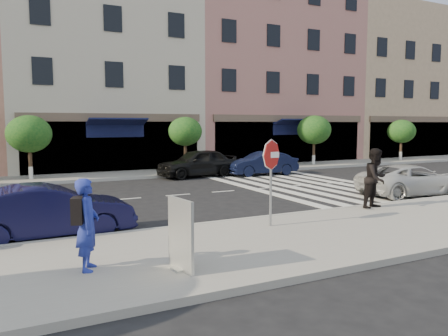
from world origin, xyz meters
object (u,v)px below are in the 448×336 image
walker (376,178)px  car_far_right (262,163)px  photographer (87,224)px  car_near_right (412,180)px  car_far_mid (198,163)px  car_near_mid (49,212)px  stop_sign (271,163)px  poster_board (181,235)px

walker → car_far_right: walker is taller
photographer → walker: walker is taller
car_near_right → car_far_mid: bearing=35.5°
walker → car_near_mid: size_ratio=0.47×
car_far_mid → walker: bearing=0.2°
car_near_mid → stop_sign: bearing=-112.2°
stop_sign → poster_board: (-3.32, -2.17, -1.02)m
poster_board → car_near_mid: 4.48m
walker → car_near_mid: (-9.54, 1.28, -0.43)m
car_near_mid → car_near_right: 13.37m
walker → photographer: bearing=178.2°
walker → car_far_right: size_ratio=0.49×
poster_board → stop_sign: bearing=25.4°
car_far_right → car_near_right: bearing=15.2°
stop_sign → car_far_mid: size_ratio=0.52×
car_near_right → walker: bearing=122.0°
photographer → car_near_mid: bearing=24.8°
stop_sign → car_far_right: (6.40, 10.87, -1.17)m
photographer → car_near_mid: 3.33m
walker → poster_board: 8.13m
car_far_right → walker: bearing=-7.9°
walker → car_near_right: size_ratio=0.43×
photographer → car_far_mid: bearing=-12.4°
photographer → car_near_mid: photographer is taller
car_far_mid → car_far_right: bearing=69.5°
car_near_mid → car_far_right: size_ratio=1.04×
car_near_right → car_far_right: car_far_right is taller
walker → car_near_right: bearing=11.8°
stop_sign → walker: bearing=4.3°
photographer → car_far_mid: size_ratio=0.39×
poster_board → walker: bearing=12.3°
photographer → walker: (9.15, 2.01, 0.10)m
walker → car_far_mid: 11.19m
stop_sign → car_far_mid: (2.92, 11.71, -1.07)m
car_near_right → poster_board: bearing=118.1°
photographer → car_near_right: bearing=-55.2°
car_far_right → stop_sign: bearing=-26.9°
stop_sign → car_far_right: size_ratio=0.58×
photographer → poster_board: (1.52, -0.76, -0.20)m
walker → car_far_right: 10.48m
stop_sign → photographer: stop_sign is taller
car_near_mid → car_far_mid: 12.76m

